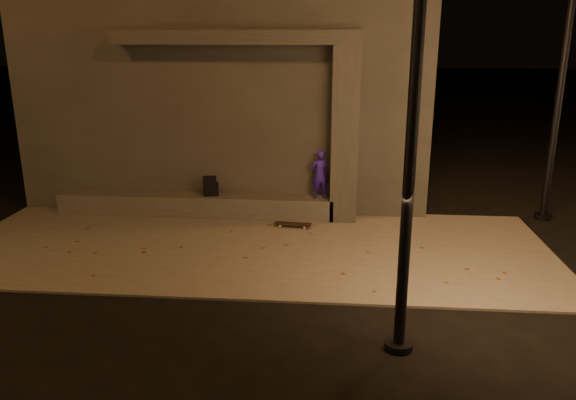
# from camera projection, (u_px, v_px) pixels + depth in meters

# --- Properties ---
(ground) EXTENTS (120.00, 120.00, 0.00)m
(ground) POSITION_uv_depth(u_px,v_px,m) (233.00, 295.00, 8.60)
(ground) COLOR black
(ground) RESTS_ON ground
(sidewalk) EXTENTS (11.00, 4.40, 0.04)m
(sidewalk) POSITION_uv_depth(u_px,v_px,m) (252.00, 247.00, 10.50)
(sidewalk) COLOR slate
(sidewalk) RESTS_ON ground
(building) EXTENTS (9.00, 5.10, 5.22)m
(building) POSITION_uv_depth(u_px,v_px,m) (237.00, 85.00, 14.14)
(building) COLOR #3D3A37
(building) RESTS_ON ground
(ledge) EXTENTS (6.00, 0.55, 0.45)m
(ledge) POSITION_uv_depth(u_px,v_px,m) (195.00, 205.00, 12.22)
(ledge) COLOR #4B4844
(ledge) RESTS_ON sidewalk
(column) EXTENTS (0.55, 0.55, 3.60)m
(column) POSITION_uv_depth(u_px,v_px,m) (345.00, 135.00, 11.51)
(column) COLOR #3D3A37
(column) RESTS_ON sidewalk
(canopy) EXTENTS (5.00, 0.70, 0.28)m
(canopy) POSITION_uv_depth(u_px,v_px,m) (237.00, 37.00, 11.19)
(canopy) COLOR #3D3A37
(canopy) RESTS_ON column
(skateboarder) EXTENTS (0.43, 0.35, 1.03)m
(skateboarder) POSITION_uv_depth(u_px,v_px,m) (320.00, 174.00, 11.79)
(skateboarder) COLOR #351BB4
(skateboarder) RESTS_ON ledge
(backpack) EXTENTS (0.36, 0.28, 0.46)m
(backpack) POSITION_uv_depth(u_px,v_px,m) (211.00, 188.00, 12.09)
(backpack) COLOR black
(backpack) RESTS_ON ledge
(skateboard) EXTENTS (0.77, 0.27, 0.08)m
(skateboard) POSITION_uv_depth(u_px,v_px,m) (293.00, 224.00, 11.47)
(skateboard) COLOR black
(skateboard) RESTS_ON sidewalk
(street_lamp_0) EXTENTS (0.36, 0.36, 7.26)m
(street_lamp_0) POSITION_uv_depth(u_px,v_px,m) (420.00, 7.00, 5.96)
(street_lamp_0) COLOR black
(street_lamp_0) RESTS_ON ground
(street_lamp_2) EXTENTS (0.36, 0.36, 7.25)m
(street_lamp_2) POSITION_uv_depth(u_px,v_px,m) (570.00, 20.00, 10.98)
(street_lamp_2) COLOR black
(street_lamp_2) RESTS_ON ground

